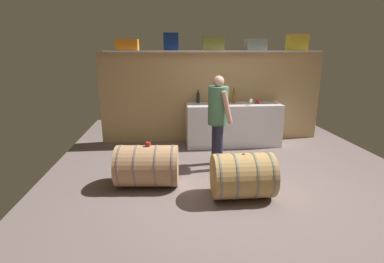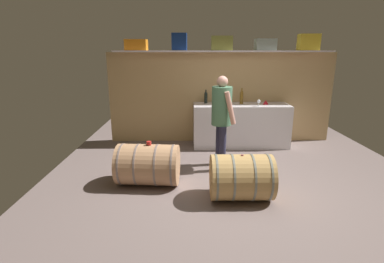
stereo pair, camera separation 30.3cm
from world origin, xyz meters
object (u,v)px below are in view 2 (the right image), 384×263
Objects in this scene: toolcase_olive at (222,43)px; wine_bottle_amber at (242,97)px; toolcase_grey at (265,45)px; work_cabinet at (240,125)px; winemaker_pouring at (222,113)px; toolcase_orange at (136,45)px; wine_glass at (259,102)px; wine_barrel_far at (241,177)px; toolcase_yellow at (309,42)px; toolcase_navy at (179,42)px; wine_barrel_near at (148,165)px; tasting_cup at (149,143)px; red_funnel at (266,102)px; wine_bottle_dark at (206,97)px.

wine_bottle_amber is at bearing -17.78° from toolcase_olive.
work_cabinet is at bearing -154.46° from toolcase_grey.
toolcase_olive is 1.85m from winemaker_pouring.
toolcase_orange is 2.70m from wine_glass.
toolcase_olive is at bearing 90.44° from wine_barrel_far.
toolcase_yellow is at bearing 121.85° from winemaker_pouring.
work_cabinet is (2.13, -0.23, -1.61)m from toolcase_orange.
work_cabinet reaches higher than wine_barrel_far.
toolcase_navy is 2.11m from work_cabinet.
toolcase_yellow is 0.20× the size of work_cabinet.
wine_barrel_near is 1.47m from winemaker_pouring.
toolcase_olive reaches higher than tasting_cup.
wine_bottle_amber is at bearing 171.02° from red_funnel.
winemaker_pouring is at bearing -129.52° from wine_glass.
wine_glass is at bearing -20.26° from wine_bottle_dark.
wine_barrel_near is (-0.97, -2.04, -0.69)m from wine_bottle_dark.
toolcase_orange reaches higher than work_cabinet.
tasting_cup is (-2.14, -2.09, -1.42)m from toolcase_grey.
toolcase_orange is 0.22× the size of work_cabinet.
wine_bottle_amber is 4.67× the size of tasting_cup.
work_cabinet is 2.41× the size of wine_barrel_far.
toolcase_navy reaches higher than wine_bottle_dark.
toolcase_olive is (0.85, 0.00, -0.03)m from toolcase_navy.
wine_bottle_dark is at bearing 97.51° from wine_barrel_far.
wine_bottle_dark reaches higher than wine_barrel_far.
toolcase_olive is 1.49m from red_funnel.
red_funnel reaches higher than wine_barrel_near.
wine_barrel_near is at bearing -115.45° from wine_bottle_dark.
work_cabinet is at bearing 80.57° from wine_barrel_far.
winemaker_pouring is at bearing -82.72° from wine_bottle_dark.
toolcase_yellow is 3.58m from wine_barrel_far.
toolcase_yellow is 3.60× the size of red_funnel.
toolcase_yellow is 2.65m from winemaker_pouring.
work_cabinet is 2.08× the size of wine_barrel_near.
toolcase_grey is 1.03× the size of toolcase_yellow.
winemaker_pouring is (0.18, -1.40, -0.05)m from wine_bottle_dark.
wine_glass reaches higher than wine_barrel_far.
wine_barrel_far is at bearing -120.61° from toolcase_yellow.
tasting_cup is (-3.02, -2.09, -1.46)m from toolcase_yellow.
toolcase_grey is at bearing 68.36° from wine_glass.
work_cabinet is 0.59m from wine_bottle_amber.
toolcase_yellow is (2.61, 0.00, -0.01)m from toolcase_navy.
toolcase_navy is at bearing 173.46° from wine_bottle_amber.
toolcase_olive reaches higher than toolcase_orange.
toolcase_navy reaches higher than toolcase_orange.
wine_glass is 0.16× the size of wine_barrel_far.
toolcase_olive is 0.45× the size of wine_barrel_near.
toolcase_grey is 1.46× the size of wine_bottle_dark.
wine_barrel_near is (-3.04, -2.09, -1.80)m from toolcase_yellow.
toolcase_grey is 1.15m from wine_bottle_amber.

